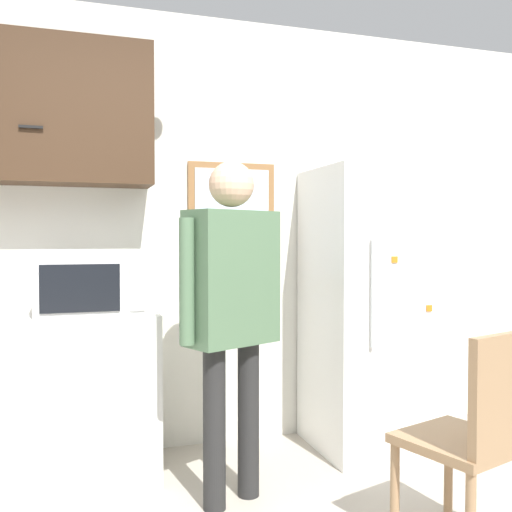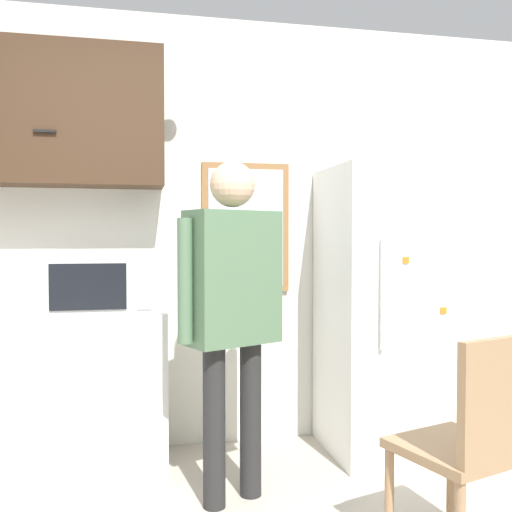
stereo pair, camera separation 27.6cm
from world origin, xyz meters
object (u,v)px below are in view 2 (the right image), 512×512
microwave (100,284)px  person (233,295)px  refrigerator (388,310)px  chair (472,439)px

microwave → person: person is taller
microwave → person: size_ratio=0.33×
person → refrigerator: refrigerator is taller
person → microwave: bearing=120.7°
microwave → chair: (1.48, -1.25, -0.54)m
microwave → person: (0.66, -0.47, -0.03)m
chair → person: bearing=-60.8°
microwave → chair: size_ratio=0.59×
refrigerator → chair: 1.33m
person → refrigerator: (1.05, 0.48, -0.16)m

